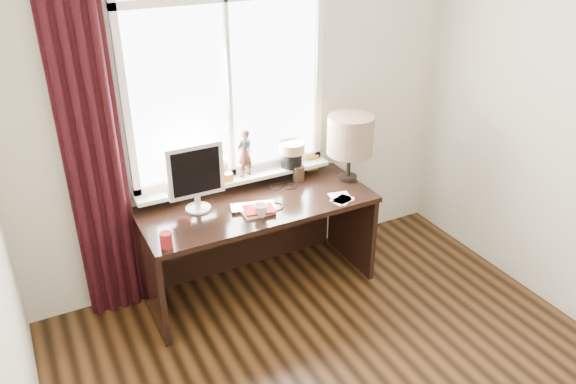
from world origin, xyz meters
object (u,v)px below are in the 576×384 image
laptop (253,207)px  desk (253,226)px  red_cup (166,240)px  table_lamp (350,136)px  monitor (195,174)px  mug (261,210)px

laptop → desk: size_ratio=0.18×
red_cup → desk: red_cup is taller
red_cup → laptop: bearing=16.6°
laptop → table_lamp: 0.93m
table_lamp → red_cup: bearing=-169.1°
laptop → monitor: size_ratio=0.64×
monitor → table_lamp: 1.21m
laptop → mug: size_ratio=3.20×
red_cup → monitor: size_ratio=0.21×
mug → monitor: (-0.35, 0.29, 0.23)m
desk → laptop: bearing=-111.6°
mug → desk: (0.06, 0.29, -0.29)m
red_cup → monitor: 0.55m
table_lamp → desk: bearing=175.0°
desk → monitor: bearing=178.9°
desk → monitor: monitor is taller
table_lamp → laptop: bearing=-173.9°
monitor → mug: bearing=-39.9°
desk → table_lamp: size_ratio=3.27×
red_cup → mug: bearing=6.6°
mug → red_cup: (-0.69, -0.08, 0.00)m
monitor → table_lamp: table_lamp is taller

